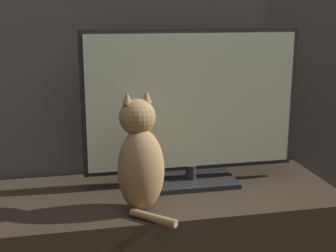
% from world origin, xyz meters
% --- Properties ---
extents(tv_stand, '(1.49, 0.55, 0.47)m').
position_xyz_m(tv_stand, '(0.00, 0.91, 0.24)').
color(tv_stand, '#33281E').
rests_on(tv_stand, ground_plane).
extents(tv, '(0.88, 0.22, 0.64)m').
position_xyz_m(tv, '(0.18, 0.98, 0.79)').
color(tv, black).
rests_on(tv, tv_stand).
extents(cat, '(0.20, 0.29, 0.43)m').
position_xyz_m(cat, '(-0.06, 0.77, 0.66)').
color(cat, '#997547').
rests_on(cat, tv_stand).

